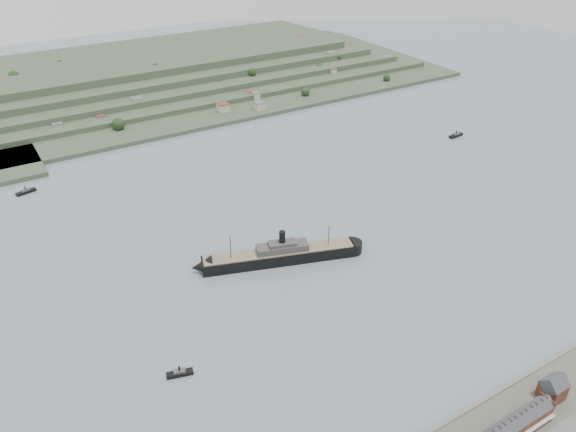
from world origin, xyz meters
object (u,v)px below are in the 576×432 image
gabled_building (553,388)px  terrace_row (505,431)px  tugboat (180,373)px  steamship (275,256)px

gabled_building → terrace_row: bearing=-173.9°
terrace_row → tugboat: 152.03m
terrace_row → tugboat: bearing=133.9°
terrace_row → steamship: (-16.26, 168.50, -1.88)m
gabled_building → tugboat: size_ratio=1.03×
terrace_row → gabled_building: bearing=6.1°
terrace_row → steamship: steamship is taller
gabled_building → steamship: 173.07m
terrace_row → steamship: bearing=95.5°
gabled_building → steamship: size_ratio=0.13×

